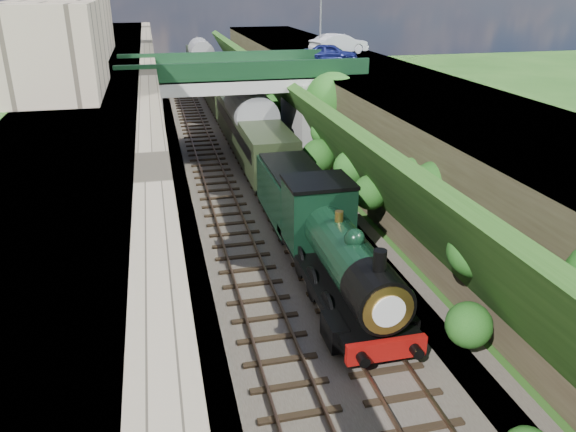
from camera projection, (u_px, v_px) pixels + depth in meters
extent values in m
plane|color=#1E4714|center=(345.00, 371.00, 18.38)|extent=(160.00, 160.00, 0.00)
cube|color=#473F38|center=(245.00, 178.00, 36.30)|extent=(10.00, 90.00, 0.20)
cube|color=#756B56|center=(154.00, 131.00, 33.82)|extent=(1.00, 90.00, 7.00)
cube|color=#262628|center=(93.00, 134.00, 33.07)|extent=(6.00, 90.00, 7.00)
cube|color=#262628|center=(386.00, 124.00, 37.17)|extent=(8.00, 90.00, 6.25)
cube|color=#1E4714|center=(320.00, 134.00, 36.37)|extent=(4.02, 90.00, 6.36)
sphere|color=#194C14|center=(469.00, 325.00, 18.35)|extent=(1.55, 1.55, 1.55)
sphere|color=#194C14|center=(474.00, 251.00, 19.58)|extent=(1.91, 1.91, 1.91)
sphere|color=#194C14|center=(435.00, 185.00, 23.15)|extent=(2.01, 2.01, 2.01)
sphere|color=#194C14|center=(414.00, 176.00, 24.80)|extent=(1.63, 1.63, 1.63)
sphere|color=#194C14|center=(370.00, 192.00, 27.49)|extent=(1.73, 1.73, 1.73)
sphere|color=#194C14|center=(351.00, 168.00, 30.31)|extent=(1.97, 1.97, 1.97)
sphere|color=#194C14|center=(319.00, 156.00, 34.77)|extent=(2.17, 2.17, 2.17)
sphere|color=#194C14|center=(324.00, 132.00, 35.74)|extent=(1.70, 1.70, 1.70)
sphere|color=#194C14|center=(314.00, 110.00, 38.90)|extent=(1.41, 1.41, 1.41)
sphere|color=#194C14|center=(300.00, 105.00, 41.81)|extent=(1.89, 1.89, 1.89)
sphere|color=#194C14|center=(303.00, 77.00, 44.05)|extent=(2.03, 2.03, 2.03)
sphere|color=#194C14|center=(273.00, 108.00, 47.35)|extent=(2.34, 2.34, 2.34)
sphere|color=#194C14|center=(279.00, 76.00, 49.95)|extent=(2.10, 2.10, 2.10)
sphere|color=#194C14|center=(250.00, 108.00, 53.75)|extent=(2.23, 2.23, 2.23)
sphere|color=#194C14|center=(251.00, 97.00, 55.27)|extent=(1.91, 1.91, 1.91)
sphere|color=#194C14|center=(249.00, 85.00, 58.44)|extent=(2.24, 2.24, 2.24)
sphere|color=#194C14|center=(251.00, 69.00, 60.65)|extent=(1.20, 1.20, 1.20)
sphere|color=#194C14|center=(237.00, 85.00, 63.11)|extent=(1.52, 1.52, 1.52)
sphere|color=#194C14|center=(242.00, 65.00, 65.16)|extent=(2.12, 2.12, 2.12)
cube|color=black|center=(214.00, 178.00, 35.83)|extent=(2.50, 90.00, 0.07)
cube|color=brown|center=(203.00, 177.00, 35.64)|extent=(0.08, 90.00, 0.14)
cube|color=brown|center=(225.00, 176.00, 35.94)|extent=(0.08, 90.00, 0.14)
cube|color=black|center=(263.00, 174.00, 36.51)|extent=(2.50, 90.00, 0.07)
cube|color=brown|center=(253.00, 174.00, 36.32)|extent=(0.08, 90.00, 0.14)
cube|color=brown|center=(274.00, 172.00, 36.63)|extent=(0.08, 90.00, 0.14)
cube|color=gray|center=(241.00, 80.00, 37.85)|extent=(16.00, 6.00, 0.90)
cube|color=#14381D|center=(247.00, 71.00, 34.93)|extent=(16.00, 0.30, 1.20)
cube|color=#14381D|center=(234.00, 60.00, 40.04)|extent=(16.00, 0.30, 1.20)
cube|color=gray|center=(154.00, 126.00, 37.66)|extent=(1.40, 6.40, 5.70)
cube|color=gray|center=(307.00, 118.00, 39.95)|extent=(2.40, 6.40, 5.70)
cube|color=gray|center=(70.00, 10.00, 39.24)|extent=(5.00, 10.00, 6.00)
cube|color=gray|center=(54.00, 48.00, 25.46)|extent=(4.00, 8.00, 4.00)
cylinder|color=black|center=(331.00, 140.00, 36.81)|extent=(0.30, 0.30, 4.40)
sphere|color=#194C14|center=(333.00, 101.00, 35.81)|extent=(3.60, 3.60, 3.60)
sphere|color=#194C14|center=(336.00, 107.00, 36.86)|extent=(2.40, 2.40, 2.40)
cylinder|color=gray|center=(321.00, 16.00, 45.09)|extent=(0.14, 0.14, 6.00)
imported|color=navy|center=(331.00, 53.00, 41.66)|extent=(4.31, 2.87, 1.36)
imported|color=silver|center=(339.00, 44.00, 46.62)|extent=(5.24, 3.10, 1.63)
cube|color=black|center=(344.00, 297.00, 21.71)|extent=(2.40, 8.40, 0.60)
cube|color=black|center=(337.00, 273.00, 22.40)|extent=(2.70, 10.00, 0.35)
cube|color=maroon|center=(386.00, 350.00, 17.86)|extent=(2.70, 0.25, 0.70)
cylinder|color=black|center=(345.00, 252.00, 21.18)|extent=(1.90, 5.60, 1.90)
cylinder|color=black|center=(377.00, 296.00, 18.22)|extent=(1.96, 1.80, 1.96)
cylinder|color=white|center=(389.00, 312.00, 17.34)|extent=(1.10, 0.05, 1.10)
cylinder|color=black|center=(380.00, 263.00, 17.76)|extent=(0.44, 0.44, 0.90)
sphere|color=black|center=(355.00, 239.00, 19.90)|extent=(0.76, 0.76, 0.76)
cylinder|color=#A57F33|center=(339.00, 217.00, 21.48)|extent=(0.32, 0.32, 0.50)
cube|color=black|center=(318.00, 213.00, 24.36)|extent=(2.75, 2.40, 2.80)
cube|color=black|center=(319.00, 182.00, 23.80)|extent=(2.85, 2.50, 0.15)
cube|color=black|center=(334.00, 331.00, 18.98)|extent=(0.60, 1.40, 0.90)
cube|color=black|center=(403.00, 322.00, 19.51)|extent=(0.60, 1.40, 0.90)
cube|color=black|center=(294.00, 218.00, 29.10)|extent=(2.30, 6.00, 0.50)
cube|color=black|center=(294.00, 214.00, 29.00)|extent=(2.60, 6.00, 0.50)
cube|color=black|center=(294.00, 192.00, 28.54)|extent=(2.70, 6.00, 2.40)
cube|color=black|center=(294.00, 169.00, 28.06)|extent=(2.50, 5.60, 0.20)
cube|color=black|center=(252.00, 153.00, 40.43)|extent=(2.30, 17.00, 0.40)
cube|color=black|center=(252.00, 150.00, 40.33)|extent=(2.50, 17.00, 0.50)
cube|color=black|center=(251.00, 129.00, 39.76)|extent=(2.80, 18.00, 2.70)
cube|color=slate|center=(250.00, 108.00, 39.18)|extent=(2.90, 18.00, 0.50)
cube|color=black|center=(220.00, 103.00, 57.31)|extent=(2.30, 17.00, 0.40)
cube|color=black|center=(220.00, 101.00, 57.22)|extent=(2.50, 17.00, 0.50)
cube|color=black|center=(219.00, 86.00, 56.64)|extent=(2.80, 18.00, 2.70)
cube|color=slate|center=(218.00, 70.00, 56.07)|extent=(2.90, 18.00, 0.50)
cube|color=black|center=(203.00, 76.00, 74.20)|extent=(2.30, 17.00, 0.40)
cube|color=black|center=(202.00, 74.00, 74.10)|extent=(2.50, 17.00, 0.50)
cube|color=black|center=(202.00, 62.00, 73.53)|extent=(2.80, 18.00, 2.70)
cube|color=slate|center=(201.00, 50.00, 72.95)|extent=(2.90, 18.00, 0.50)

